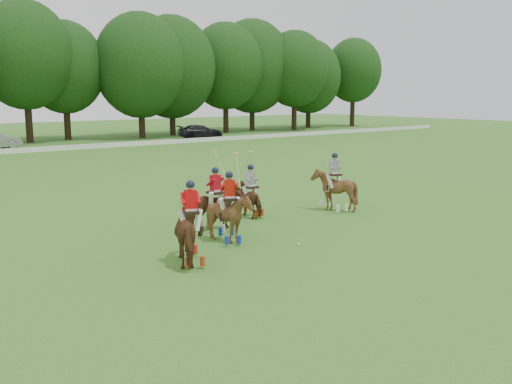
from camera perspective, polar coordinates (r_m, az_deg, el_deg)
ground at (r=16.98m, az=4.64°, el=-7.13°), size 180.00×180.00×0.00m
car_right at (r=64.61m, az=-5.58°, el=6.05°), size 5.43×3.25×1.48m
polo_red_a at (r=16.85m, az=-6.50°, el=-4.09°), size 1.70×2.31×2.46m
polo_red_b at (r=20.72m, az=-4.06°, el=-1.62°), size 1.80×1.61×2.88m
polo_red_c at (r=19.12m, az=-2.67°, el=-2.46°), size 1.90×1.98×2.94m
polo_stripe_a at (r=23.10m, az=-0.54°, el=-0.61°), size 1.05×1.70×2.67m
polo_stripe_b at (r=24.49m, az=7.80°, el=0.27°), size 1.77×1.91×2.48m
polo_ball at (r=18.90m, az=4.27°, el=-5.22°), size 0.09×0.09×0.09m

